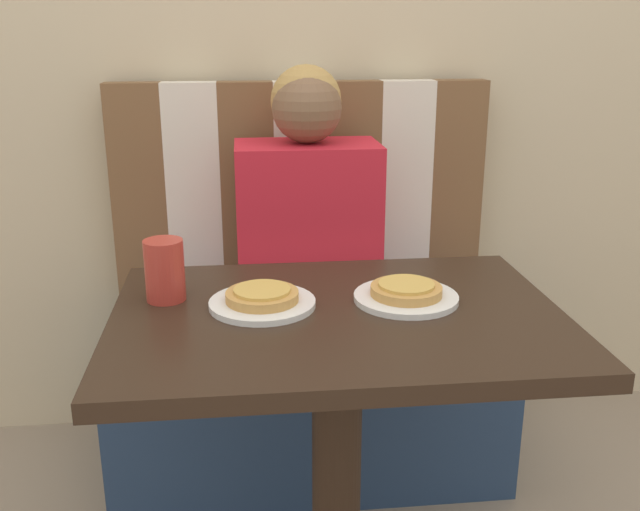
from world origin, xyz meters
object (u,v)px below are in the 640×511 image
(person, at_px, (307,206))
(pizza_left, at_px, (262,295))
(pizza_right, at_px, (406,289))
(drinking_cup, at_px, (165,270))
(plate_left, at_px, (262,303))
(plate_right, at_px, (406,298))

(person, height_order, pizza_left, person)
(pizza_right, height_order, drinking_cup, drinking_cup)
(drinking_cup, bearing_deg, pizza_left, -16.91)
(pizza_left, relative_size, drinking_cup, 1.15)
(pizza_left, height_order, drinking_cup, drinking_cup)
(plate_left, bearing_deg, plate_right, 0.00)
(person, distance_m, plate_right, 0.59)
(pizza_right, bearing_deg, person, 103.76)
(plate_right, xyz_separation_m, drinking_cup, (-0.47, 0.06, 0.06))
(person, distance_m, drinking_cup, 0.61)
(person, xyz_separation_m, plate_right, (0.14, -0.58, -0.05))
(person, relative_size, plate_right, 3.37)
(plate_left, height_order, pizza_right, pizza_right)
(plate_left, height_order, drinking_cup, drinking_cup)
(pizza_right, distance_m, drinking_cup, 0.47)
(person, bearing_deg, pizza_left, -103.76)
(plate_left, relative_size, drinking_cup, 1.68)
(person, height_order, drinking_cup, person)
(plate_left, relative_size, pizza_left, 1.46)
(pizza_left, bearing_deg, person, 76.24)
(drinking_cup, bearing_deg, plate_left, -16.91)
(plate_left, distance_m, pizza_left, 0.02)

